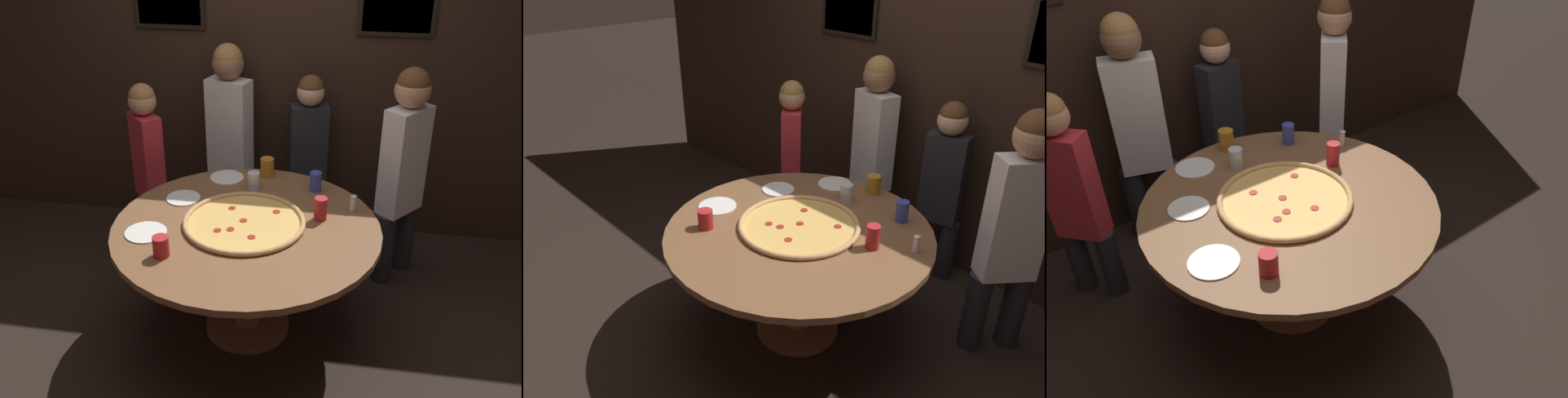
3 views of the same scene
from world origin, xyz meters
TOP-DOWN VIEW (x-y plane):
  - ground_plane at (0.00, 0.00)m, footprint 24.00×24.00m
  - back_wall at (0.00, 1.37)m, footprint 6.40×0.08m
  - dining_table at (0.00, 0.00)m, footprint 1.54×1.54m
  - giant_pizza at (-0.02, 0.02)m, footprint 0.71×0.71m
  - drink_cup_near_left at (0.02, 0.67)m, footprint 0.09×0.09m
  - drink_cup_near_right at (0.35, 0.50)m, footprint 0.07×0.07m
  - drink_cup_centre_back at (-0.38, -0.38)m, footprint 0.09×0.09m
  - drink_cup_by_shaker at (-0.04, 0.47)m, footprint 0.08×0.08m
  - drink_cup_far_left at (0.41, 0.15)m, footprint 0.08×0.08m
  - white_plate_right_side at (-0.54, -0.17)m, footprint 0.24×0.24m
  - white_plate_left_side at (-0.45, 0.26)m, footprint 0.21×0.21m
  - white_plate_far_back at (-0.24, 0.59)m, footprint 0.22×0.22m
  - condiment_shaker at (0.60, 0.28)m, footprint 0.04×0.04m
  - diner_centre_back at (-0.87, 0.80)m, footprint 0.31×0.32m
  - diner_far_left at (0.25, 1.15)m, footprint 0.34×0.20m
  - diner_side_left at (-0.34, 1.13)m, footprint 0.40×0.25m
  - diner_far_right at (0.91, 0.75)m, footprint 0.34×0.37m

SIDE VIEW (x-z plane):
  - ground_plane at x=0.00m, z-range 0.00..0.00m
  - dining_table at x=0.00m, z-range 0.24..0.98m
  - diner_centre_back at x=-0.87m, z-range 0.09..1.38m
  - diner_far_left at x=0.25m, z-range 0.09..1.39m
  - white_plate_right_side at x=-0.54m, z-range 0.74..0.75m
  - white_plate_left_side at x=-0.45m, z-range 0.74..0.75m
  - white_plate_far_back at x=-0.24m, z-range 0.74..0.75m
  - giant_pizza at x=-0.02m, z-range 0.74..0.77m
  - condiment_shaker at x=0.60m, z-range 0.74..0.84m
  - drink_cup_by_shaker at x=-0.04m, z-range 0.74..0.85m
  - drink_cup_centre_back at x=-0.38m, z-range 0.74..0.85m
  - drink_cup_near_left at x=0.02m, z-range 0.74..0.87m
  - drink_cup_near_right at x=0.35m, z-range 0.74..0.87m
  - drink_cup_far_left at x=0.41m, z-range 0.74..0.88m
  - diner_far_right at x=0.91m, z-range 0.10..1.60m
  - diner_side_left at x=-0.34m, z-range 0.10..1.61m
  - back_wall at x=0.00m, z-range 0.00..2.60m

